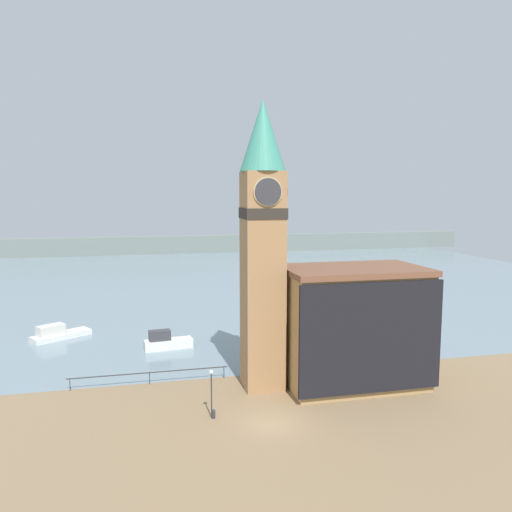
{
  "coord_description": "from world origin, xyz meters",
  "views": [
    {
      "loc": [
        -8.88,
        -33.38,
        16.61
      ],
      "look_at": [
        0.11,
        5.5,
        11.73
      ],
      "focal_mm": 35.0,
      "sensor_mm": 36.0,
      "label": 1
    }
  ],
  "objects_px": {
    "pier_building": "(353,326)",
    "clock_tower": "(263,238)",
    "boat_far": "(57,333)",
    "mooring_bollard_near": "(213,413)",
    "boat_near": "(166,342)",
    "lamp_post": "(211,384)"
  },
  "relations": [
    {
      "from": "pier_building",
      "to": "lamp_post",
      "type": "xyz_separation_m",
      "value": [
        -13.14,
        -4.12,
        -2.6
      ]
    },
    {
      "from": "boat_far",
      "to": "mooring_bollard_near",
      "type": "distance_m",
      "value": 28.77
    },
    {
      "from": "pier_building",
      "to": "lamp_post",
      "type": "bearing_deg",
      "value": -162.58
    },
    {
      "from": "boat_far",
      "to": "lamp_post",
      "type": "distance_m",
      "value": 28.73
    },
    {
      "from": "boat_far",
      "to": "mooring_bollard_near",
      "type": "height_order",
      "value": "boat_far"
    },
    {
      "from": "mooring_bollard_near",
      "to": "boat_near",
      "type": "bearing_deg",
      "value": 98.07
    },
    {
      "from": "pier_building",
      "to": "clock_tower",
      "type": "bearing_deg",
      "value": 172.08
    },
    {
      "from": "clock_tower",
      "to": "mooring_bollard_near",
      "type": "relative_size",
      "value": 35.67
    },
    {
      "from": "mooring_bollard_near",
      "to": "pier_building",
      "type": "bearing_deg",
      "value": 17.81
    },
    {
      "from": "boat_far",
      "to": "mooring_bollard_near",
      "type": "bearing_deg",
      "value": -92.42
    },
    {
      "from": "clock_tower",
      "to": "boat_near",
      "type": "distance_m",
      "value": 19.25
    },
    {
      "from": "clock_tower",
      "to": "mooring_bollard_near",
      "type": "xyz_separation_m",
      "value": [
        -5.09,
        -5.29,
        -12.63
      ]
    },
    {
      "from": "boat_near",
      "to": "boat_far",
      "type": "distance_m",
      "value": 13.87
    },
    {
      "from": "pier_building",
      "to": "mooring_bollard_near",
      "type": "relative_size",
      "value": 18.0
    },
    {
      "from": "boat_near",
      "to": "mooring_bollard_near",
      "type": "height_order",
      "value": "boat_near"
    },
    {
      "from": "boat_near",
      "to": "clock_tower",
      "type": "bearing_deg",
      "value": -65.79
    },
    {
      "from": "mooring_bollard_near",
      "to": "lamp_post",
      "type": "xyz_separation_m",
      "value": [
        -0.12,
        0.06,
        2.26
      ]
    },
    {
      "from": "pier_building",
      "to": "boat_near",
      "type": "bearing_deg",
      "value": 138.33
    },
    {
      "from": "clock_tower",
      "to": "pier_building",
      "type": "relative_size",
      "value": 1.98
    },
    {
      "from": "clock_tower",
      "to": "boat_near",
      "type": "relative_size",
      "value": 4.6
    },
    {
      "from": "clock_tower",
      "to": "pier_building",
      "type": "height_order",
      "value": "clock_tower"
    },
    {
      "from": "pier_building",
      "to": "mooring_bollard_near",
      "type": "distance_m",
      "value": 14.51
    }
  ]
}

